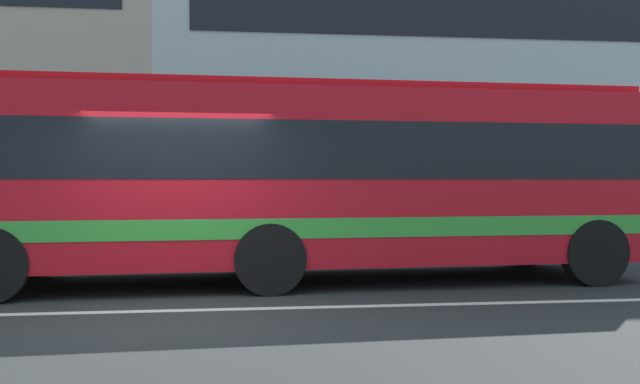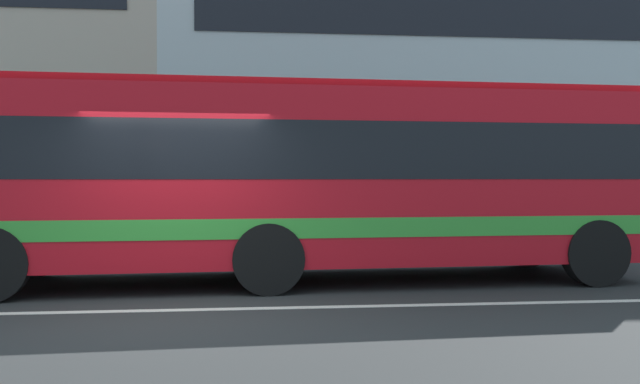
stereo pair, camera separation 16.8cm
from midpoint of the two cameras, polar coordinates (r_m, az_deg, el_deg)
ground_plane at (r=8.70m, az=-12.62°, el=-9.61°), size 160.00×160.00×0.00m
lane_centre_line at (r=8.70m, az=-12.62°, el=-9.58°), size 60.00×0.16×0.01m
apartment_block_right at (r=27.33m, az=15.35°, el=10.10°), size 25.16×11.87×11.77m
transit_bus at (r=10.72m, az=-1.85°, el=1.44°), size 10.66×3.03×3.03m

